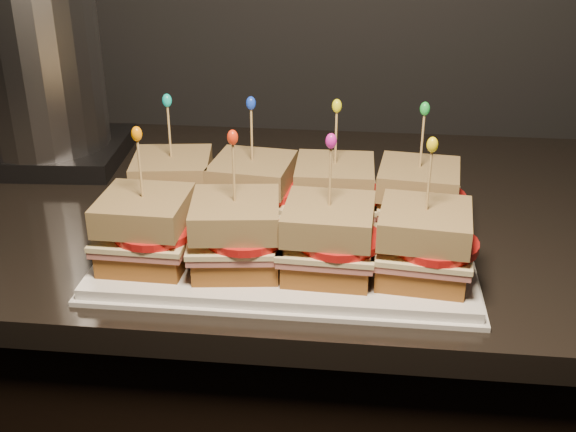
# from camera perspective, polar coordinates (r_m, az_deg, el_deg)

# --- Properties ---
(granite_slab) EXTENTS (2.28, 0.67, 0.03)m
(granite_slab) POSITION_cam_1_polar(r_m,az_deg,el_deg) (1.06, 16.64, -0.56)
(granite_slab) COLOR black
(granite_slab) RESTS_ON cabinet
(platter) EXTENTS (0.44, 0.27, 0.02)m
(platter) POSITION_cam_1_polar(r_m,az_deg,el_deg) (0.90, 0.00, -2.66)
(platter) COLOR white
(platter) RESTS_ON granite_slab
(platter_rim) EXTENTS (0.45, 0.29, 0.01)m
(platter_rim) POSITION_cam_1_polar(r_m,az_deg,el_deg) (0.90, 0.00, -2.99)
(platter_rim) COLOR white
(platter_rim) RESTS_ON granite_slab
(sandwich_0_bread_bot) EXTENTS (0.11, 0.11, 0.03)m
(sandwich_0_bread_bot) POSITION_cam_1_polar(r_m,az_deg,el_deg) (0.97, -8.93, 0.79)
(sandwich_0_bread_bot) COLOR brown
(sandwich_0_bread_bot) RESTS_ON platter
(sandwich_0_ham) EXTENTS (0.12, 0.11, 0.01)m
(sandwich_0_ham) POSITION_cam_1_polar(r_m,az_deg,el_deg) (0.96, -9.00, 1.72)
(sandwich_0_ham) COLOR #BB5E55
(sandwich_0_ham) RESTS_ON sandwich_0_bread_bot
(sandwich_0_cheese) EXTENTS (0.12, 0.12, 0.01)m
(sandwich_0_cheese) POSITION_cam_1_polar(r_m,az_deg,el_deg) (0.96, -9.03, 2.10)
(sandwich_0_cheese) COLOR beige
(sandwich_0_cheese) RESTS_ON sandwich_0_ham
(sandwich_0_tomato) EXTENTS (0.10, 0.10, 0.01)m
(sandwich_0_tomato) POSITION_cam_1_polar(r_m,az_deg,el_deg) (0.95, -8.45, 2.35)
(sandwich_0_tomato) COLOR red
(sandwich_0_tomato) RESTS_ON sandwich_0_cheese
(sandwich_0_bread_top) EXTENTS (0.11, 0.11, 0.03)m
(sandwich_0_bread_top) POSITION_cam_1_polar(r_m,az_deg,el_deg) (0.95, -9.14, 3.69)
(sandwich_0_bread_top) COLOR #532A0A
(sandwich_0_bread_top) RESTS_ON sandwich_0_tomato
(sandwich_0_pick) EXTENTS (0.00, 0.00, 0.09)m
(sandwich_0_pick) POSITION_cam_1_polar(r_m,az_deg,el_deg) (0.93, -9.34, 6.35)
(sandwich_0_pick) COLOR tan
(sandwich_0_pick) RESTS_ON sandwich_0_bread_top
(sandwich_0_frill) EXTENTS (0.01, 0.01, 0.02)m
(sandwich_0_frill) POSITION_cam_1_polar(r_m,az_deg,el_deg) (0.92, -9.54, 9.00)
(sandwich_0_frill) COLOR #0EB3A5
(sandwich_0_frill) RESTS_ON sandwich_0_pick
(sandwich_1_bread_bot) EXTENTS (0.11, 0.11, 0.03)m
(sandwich_1_bread_bot) POSITION_cam_1_polar(r_m,az_deg,el_deg) (0.95, -2.75, 0.50)
(sandwich_1_bread_bot) COLOR brown
(sandwich_1_bread_bot) RESTS_ON platter
(sandwich_1_ham) EXTENTS (0.12, 0.11, 0.01)m
(sandwich_1_ham) POSITION_cam_1_polar(r_m,az_deg,el_deg) (0.94, -2.77, 1.46)
(sandwich_1_ham) COLOR #BB5E55
(sandwich_1_ham) RESTS_ON sandwich_1_bread_bot
(sandwich_1_cheese) EXTENTS (0.12, 0.12, 0.01)m
(sandwich_1_cheese) POSITION_cam_1_polar(r_m,az_deg,el_deg) (0.94, -2.78, 1.85)
(sandwich_1_cheese) COLOR beige
(sandwich_1_cheese) RESTS_ON sandwich_1_ham
(sandwich_1_tomato) EXTENTS (0.10, 0.10, 0.01)m
(sandwich_1_tomato) POSITION_cam_1_polar(r_m,az_deg,el_deg) (0.93, -2.12, 2.09)
(sandwich_1_tomato) COLOR red
(sandwich_1_tomato) RESTS_ON sandwich_1_cheese
(sandwich_1_bread_top) EXTENTS (0.11, 0.11, 0.03)m
(sandwich_1_bread_top) POSITION_cam_1_polar(r_m,az_deg,el_deg) (0.93, -2.82, 3.47)
(sandwich_1_bread_top) COLOR #532A0A
(sandwich_1_bread_top) RESTS_ON sandwich_1_tomato
(sandwich_1_pick) EXTENTS (0.00, 0.00, 0.09)m
(sandwich_1_pick) POSITION_cam_1_polar(r_m,az_deg,el_deg) (0.91, -2.88, 6.19)
(sandwich_1_pick) COLOR tan
(sandwich_1_pick) RESTS_ON sandwich_1_bread_top
(sandwich_1_frill) EXTENTS (0.01, 0.01, 0.02)m
(sandwich_1_frill) POSITION_cam_1_polar(r_m,az_deg,el_deg) (0.90, -2.95, 8.90)
(sandwich_1_frill) COLOR blue
(sandwich_1_frill) RESTS_ON sandwich_1_pick
(sandwich_2_bread_bot) EXTENTS (0.10, 0.10, 0.03)m
(sandwich_2_bread_bot) POSITION_cam_1_polar(r_m,az_deg,el_deg) (0.94, 3.62, 0.21)
(sandwich_2_bread_bot) COLOR brown
(sandwich_2_bread_bot) RESTS_ON platter
(sandwich_2_ham) EXTENTS (0.11, 0.10, 0.01)m
(sandwich_2_ham) POSITION_cam_1_polar(r_m,az_deg,el_deg) (0.93, 3.65, 1.17)
(sandwich_2_ham) COLOR #BB5E55
(sandwich_2_ham) RESTS_ON sandwich_2_bread_bot
(sandwich_2_cheese) EXTENTS (0.11, 0.11, 0.01)m
(sandwich_2_cheese) POSITION_cam_1_polar(r_m,az_deg,el_deg) (0.93, 3.67, 1.56)
(sandwich_2_cheese) COLOR beige
(sandwich_2_cheese) RESTS_ON sandwich_2_ham
(sandwich_2_tomato) EXTENTS (0.10, 0.10, 0.01)m
(sandwich_2_tomato) POSITION_cam_1_polar(r_m,az_deg,el_deg) (0.92, 4.41, 1.80)
(sandwich_2_tomato) COLOR red
(sandwich_2_tomato) RESTS_ON sandwich_2_cheese
(sandwich_2_bread_top) EXTENTS (0.10, 0.10, 0.03)m
(sandwich_2_bread_top) POSITION_cam_1_polar(r_m,az_deg,el_deg) (0.92, 3.72, 3.20)
(sandwich_2_bread_top) COLOR #532A0A
(sandwich_2_bread_top) RESTS_ON sandwich_2_tomato
(sandwich_2_pick) EXTENTS (0.00, 0.00, 0.09)m
(sandwich_2_pick) POSITION_cam_1_polar(r_m,az_deg,el_deg) (0.90, 3.80, 5.94)
(sandwich_2_pick) COLOR tan
(sandwich_2_pick) RESTS_ON sandwich_2_bread_top
(sandwich_2_frill) EXTENTS (0.01, 0.01, 0.02)m
(sandwich_2_frill) POSITION_cam_1_polar(r_m,az_deg,el_deg) (0.89, 3.88, 8.68)
(sandwich_2_frill) COLOR yellow
(sandwich_2_frill) RESTS_ON sandwich_2_pick
(sandwich_3_bread_bot) EXTENTS (0.11, 0.11, 0.03)m
(sandwich_3_bread_bot) POSITION_cam_1_polar(r_m,az_deg,el_deg) (0.94, 10.05, -0.10)
(sandwich_3_bread_bot) COLOR brown
(sandwich_3_bread_bot) RESTS_ON platter
(sandwich_3_ham) EXTENTS (0.12, 0.11, 0.01)m
(sandwich_3_ham) POSITION_cam_1_polar(r_m,az_deg,el_deg) (0.93, 10.13, 0.86)
(sandwich_3_ham) COLOR #BB5E55
(sandwich_3_ham) RESTS_ON sandwich_3_bread_bot
(sandwich_3_cheese) EXTENTS (0.12, 0.11, 0.01)m
(sandwich_3_cheese) POSITION_cam_1_polar(r_m,az_deg,el_deg) (0.93, 10.17, 1.25)
(sandwich_3_cheese) COLOR beige
(sandwich_3_cheese) RESTS_ON sandwich_3_ham
(sandwich_3_tomato) EXTENTS (0.10, 0.10, 0.01)m
(sandwich_3_tomato) POSITION_cam_1_polar(r_m,az_deg,el_deg) (0.92, 10.96, 1.49)
(sandwich_3_tomato) COLOR red
(sandwich_3_tomato) RESTS_ON sandwich_3_cheese
(sandwich_3_bread_top) EXTENTS (0.11, 0.11, 0.03)m
(sandwich_3_bread_top) POSITION_cam_1_polar(r_m,az_deg,el_deg) (0.92, 10.30, 2.88)
(sandwich_3_bread_top) COLOR #532A0A
(sandwich_3_bread_top) RESTS_ON sandwich_3_tomato
(sandwich_3_pick) EXTENTS (0.00, 0.00, 0.09)m
(sandwich_3_pick) POSITION_cam_1_polar(r_m,az_deg,el_deg) (0.90, 10.53, 5.61)
(sandwich_3_pick) COLOR tan
(sandwich_3_pick) RESTS_ON sandwich_3_bread_top
(sandwich_3_frill) EXTENTS (0.01, 0.01, 0.02)m
(sandwich_3_frill) POSITION_cam_1_polar(r_m,az_deg,el_deg) (0.89, 10.76, 8.33)
(sandwich_3_frill) COLOR green
(sandwich_3_frill) RESTS_ON sandwich_3_pick
(sandwich_4_bread_bot) EXTENTS (0.10, 0.10, 0.03)m
(sandwich_4_bread_bot) POSITION_cam_1_polar(r_m,az_deg,el_deg) (0.86, -11.01, -2.74)
(sandwich_4_bread_bot) COLOR brown
(sandwich_4_bread_bot) RESTS_ON platter
(sandwich_4_ham) EXTENTS (0.11, 0.10, 0.01)m
(sandwich_4_ham) POSITION_cam_1_polar(r_m,az_deg,el_deg) (0.85, -11.11, -1.72)
(sandwich_4_ham) COLOR #BB5E55
(sandwich_4_ham) RESTS_ON sandwich_4_bread_bot
(sandwich_4_cheese) EXTENTS (0.11, 0.11, 0.01)m
(sandwich_4_cheese) POSITION_cam_1_polar(r_m,az_deg,el_deg) (0.85, -11.15, -1.30)
(sandwich_4_cheese) COLOR beige
(sandwich_4_cheese) RESTS_ON sandwich_4_ham
(sandwich_4_tomato) EXTENTS (0.10, 0.10, 0.01)m
(sandwich_4_tomato) POSITION_cam_1_polar(r_m,az_deg,el_deg) (0.84, -10.52, -1.07)
(sandwich_4_tomato) COLOR red
(sandwich_4_tomato) RESTS_ON sandwich_4_cheese
(sandwich_4_bread_top) EXTENTS (0.10, 0.10, 0.03)m
(sandwich_4_bread_top) POSITION_cam_1_polar(r_m,az_deg,el_deg) (0.84, -11.31, 0.45)
(sandwich_4_bread_top) COLOR #532A0A
(sandwich_4_bread_top) RESTS_ON sandwich_4_tomato
(sandwich_4_pick) EXTENTS (0.00, 0.00, 0.09)m
(sandwich_4_pick) POSITION_cam_1_polar(r_m,az_deg,el_deg) (0.82, -11.59, 3.41)
(sandwich_4_pick) COLOR tan
(sandwich_4_pick) RESTS_ON sandwich_4_bread_top
(sandwich_4_frill) EXTENTS (0.01, 0.01, 0.02)m
(sandwich_4_frill) POSITION_cam_1_polar(r_m,az_deg,el_deg) (0.80, -11.87, 6.38)
(sandwich_4_frill) COLOR orange
(sandwich_4_frill) RESTS_ON sandwich_4_pick
(sandwich_5_bread_bot) EXTENTS (0.11, 0.11, 0.03)m
(sandwich_5_bread_bot) POSITION_cam_1_polar(r_m,az_deg,el_deg) (0.84, -4.07, -3.16)
(sandwich_5_bread_bot) COLOR brown
(sandwich_5_bread_bot) RESTS_ON platter
(sandwich_5_ham) EXTENTS (0.12, 0.11, 0.01)m
(sandwich_5_ham) POSITION_cam_1_polar(r_m,az_deg,el_deg) (0.83, -4.11, -2.11)
(sandwich_5_ham) COLOR #BB5E55
(sandwich_5_ham) RESTS_ON sandwich_5_bread_bot
(sandwich_5_cheese) EXTENTS (0.12, 0.12, 0.01)m
(sandwich_5_cheese) POSITION_cam_1_polar(r_m,az_deg,el_deg) (0.83, -4.12, -1.68)
(sandwich_5_cheese) COLOR beige
(sandwich_5_cheese) RESTS_ON sandwich_5_ham
(sandwich_5_tomato) EXTENTS (0.10, 0.10, 0.01)m
(sandwich_5_tomato) POSITION_cam_1_polar(r_m,az_deg,el_deg) (0.81, -3.38, -1.45)
(sandwich_5_tomato) COLOR red
(sandwich_5_tomato) RESTS_ON sandwich_5_cheese
(sandwich_5_bread_top) EXTENTS (0.11, 0.11, 0.03)m
(sandwich_5_bread_top) POSITION_cam_1_polar(r_m,az_deg,el_deg) (0.81, -4.19, 0.11)
(sandwich_5_bread_top) COLOR #532A0A
(sandwich_5_bread_top) RESTS_ON sandwich_5_tomato
(sandwich_5_pick) EXTENTS (0.00, 0.00, 0.09)m
(sandwich_5_pick) POSITION_cam_1_polar(r_m,az_deg,el_deg) (0.79, -4.29, 3.15)
(sandwich_5_pick) COLOR tan
(sandwich_5_pick) RESTS_ON sandwich_5_bread_top
(sandwich_5_frill) EXTENTS (0.01, 0.01, 0.02)m
(sandwich_5_frill) POSITION_cam_1_polar(r_m,az_deg,el_deg) (0.78, -4.40, 6.22)
(sandwich_5_frill) COLOR red
(sandwich_5_frill) RESTS_ON sandwich_5_pick
(sandwich_6_bread_bot) EXTENTS (0.10, 0.10, 0.03)m
(sandwich_6_bread_bot) POSITION_cam_1_polar(r_m,az_deg,el_deg) (0.83, 3.17, -3.55)
(sandwich_6_bread_bot) COLOR brown
(sandwich_6_bread_bot) RESTS_ON platter
(sandwich_6_ham) EXTENTS (0.11, 0.11, 0.01)m
(sandwich_6_ham) POSITION_cam_1_polar(r_m,az_deg,el_deg) (0.82, 3.20, -2.49)
(sandwich_6_ham) COLOR #BB5E55
(sandwich_6_ham) RESTS_ON sandwich_6_bread_bot
(sandwich_6_cheese) EXTENTS (0.11, 0.11, 0.01)m
(sandwich_6_cheese) POSITION_cam_1_polar(r_m,az_deg,el_deg) (0.81, 3.21, -2.05)
(sandwich_6_cheese) COLOR beige
(sandwich_6_cheese) RESTS_ON sandwich_6_ham
(sandwich_6_tomato) EXTENTS (0.10, 0.10, 0.01)m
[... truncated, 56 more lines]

